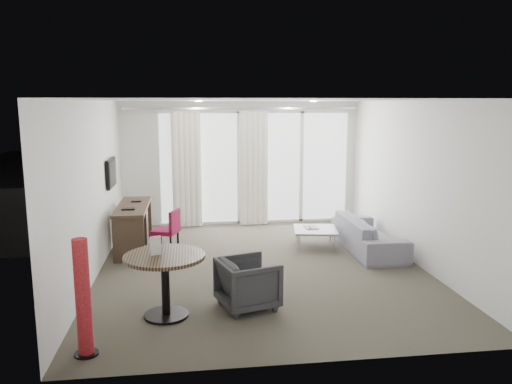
{
  "coord_description": "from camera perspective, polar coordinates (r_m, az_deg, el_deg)",
  "views": [
    {
      "loc": [
        -1.07,
        -7.48,
        2.55
      ],
      "look_at": [
        0.0,
        0.6,
        1.1
      ],
      "focal_mm": 35.0,
      "sensor_mm": 36.0,
      "label": 1
    }
  ],
  "objects": [
    {
      "name": "wall_left",
      "position": [
        7.72,
        -18.11,
        0.26
      ],
      "size": [
        0.0,
        6.0,
        2.6
      ],
      "primitive_type": "cube",
      "color": "silver",
      "rests_on": "ground"
    },
    {
      "name": "wall_right",
      "position": [
        8.39,
        17.76,
        1.03
      ],
      "size": [
        0.0,
        6.0,
        2.6
      ],
      "primitive_type": "cube",
      "color": "silver",
      "rests_on": "ground"
    },
    {
      "name": "red_lamp",
      "position": [
        5.43,
        -19.17,
        -11.36
      ],
      "size": [
        0.31,
        0.31,
        1.23
      ],
      "primitive_type": "cylinder",
      "rotation": [
        0.0,
        0.0,
        -0.33
      ],
      "color": "maroon",
      "rests_on": "floor"
    },
    {
      "name": "tub_armchair",
      "position": [
        6.39,
        -0.93,
        -10.39
      ],
      "size": [
        0.86,
        0.85,
        0.63
      ],
      "primitive_type": "imported",
      "rotation": [
        0.0,
        0.0,
        1.86
      ],
      "color": "#2D2D2F",
      "rests_on": "floor"
    },
    {
      "name": "ceiling",
      "position": [
        7.56,
        0.61,
        10.46
      ],
      "size": [
        5.0,
        6.0,
        0.0
      ],
      "primitive_type": "cube",
      "color": "white",
      "rests_on": "ground"
    },
    {
      "name": "rattan_chair_a",
      "position": [
        11.81,
        2.54,
        -0.19
      ],
      "size": [
        0.76,
        0.76,
        0.89
      ],
      "primitive_type": null,
      "rotation": [
        0.0,
        0.0,
        -0.31
      ],
      "color": "brown",
      "rests_on": "terrace_slab"
    },
    {
      "name": "rattan_chair_b",
      "position": [
        12.16,
        6.52,
        -0.09
      ],
      "size": [
        0.59,
        0.59,
        0.83
      ],
      "primitive_type": null,
      "rotation": [
        0.0,
        0.0,
        0.05
      ],
      "color": "brown",
      "rests_on": "terrace_slab"
    },
    {
      "name": "tv",
      "position": [
        9.12,
        -16.22,
        2.12
      ],
      "size": [
        0.05,
        0.8,
        0.5
      ],
      "primitive_type": null,
      "color": "black",
      "rests_on": "wall_left"
    },
    {
      "name": "round_table",
      "position": [
        6.21,
        -10.3,
        -10.49
      ],
      "size": [
        1.09,
        1.09,
        0.78
      ],
      "primitive_type": null,
      "rotation": [
        0.0,
        0.0,
        -0.14
      ],
      "color": "#3A2B1B",
      "rests_on": "floor"
    },
    {
      "name": "window_frame",
      "position": [
        10.63,
        -0.08,
        2.79
      ],
      "size": [
        4.1,
        0.06,
        2.44
      ],
      "primitive_type": null,
      "color": "white",
      "rests_on": "ground"
    },
    {
      "name": "curtain_right",
      "position": [
        10.48,
        -0.24,
        2.68
      ],
      "size": [
        0.6,
        0.2,
        2.38
      ],
      "primitive_type": null,
      "color": "white",
      "rests_on": "ground"
    },
    {
      "name": "window_panel",
      "position": [
        10.64,
        -0.09,
        2.8
      ],
      "size": [
        4.0,
        0.02,
        2.38
      ],
      "primitive_type": null,
      "color": "white",
      "rests_on": "ground"
    },
    {
      "name": "desk",
      "position": [
        9.09,
        -13.81,
        -3.94
      ],
      "size": [
        0.52,
        1.68,
        0.79
      ],
      "primitive_type": null,
      "color": "#392A1E",
      "rests_on": "floor"
    },
    {
      "name": "balustrade",
      "position": [
        13.66,
        -1.7,
        1.46
      ],
      "size": [
        5.5,
        0.06,
        1.05
      ],
      "primitive_type": null,
      "color": "#B2B2B7",
      "rests_on": "terrace_slab"
    },
    {
      "name": "magazine",
      "position": [
        9.09,
        6.33,
        -3.92
      ],
      "size": [
        0.26,
        0.32,
        0.02
      ],
      "primitive_type": null,
      "rotation": [
        0.0,
        0.0,
        0.04
      ],
      "color": "gray",
      "rests_on": "coffee_table"
    },
    {
      "name": "curtain_track",
      "position": [
        10.36,
        -1.64,
        9.53
      ],
      "size": [
        4.8,
        0.04,
        0.04
      ],
      "primitive_type": null,
      "color": "#B2B2B7",
      "rests_on": "ceiling"
    },
    {
      "name": "menu_card",
      "position": [
        6.11,
        -11.32,
        -7.57
      ],
      "size": [
        0.13,
        0.06,
        0.23
      ],
      "primitive_type": null,
      "rotation": [
        0.0,
        0.0,
        0.35
      ],
      "color": "white",
      "rests_on": "round_table"
    },
    {
      "name": "downlight_a",
      "position": [
        9.09,
        -6.57,
        10.27
      ],
      "size": [
        0.12,
        0.12,
        0.02
      ],
      "primitive_type": "cylinder",
      "color": "#FFE0B2",
      "rests_on": "ceiling"
    },
    {
      "name": "terrace_slab",
      "position": [
        12.34,
        -1.0,
        -2.12
      ],
      "size": [
        5.6,
        3.0,
        0.12
      ],
      "primitive_type": "cube",
      "color": "#4D4D50",
      "rests_on": "ground"
    },
    {
      "name": "downlight_b",
      "position": [
        9.36,
        6.6,
        10.27
      ],
      "size": [
        0.12,
        0.12,
        0.02
      ],
      "primitive_type": "cylinder",
      "color": "#FFE0B2",
      "rests_on": "ceiling"
    },
    {
      "name": "floor",
      "position": [
        7.98,
        0.57,
        -8.56
      ],
      "size": [
        5.0,
        6.0,
        0.0
      ],
      "primitive_type": "cube",
      "color": "#474336",
      "rests_on": "ground"
    },
    {
      "name": "coffee_table",
      "position": [
        9.06,
        6.78,
        -5.23
      ],
      "size": [
        0.86,
        0.86,
        0.34
      ],
      "primitive_type": null,
      "rotation": [
        0.0,
        0.0,
        -0.16
      ],
      "color": "gray",
      "rests_on": "floor"
    },
    {
      "name": "remote",
      "position": [
        9.06,
        6.16,
        -3.96
      ],
      "size": [
        0.07,
        0.17,
        0.02
      ],
      "primitive_type": null,
      "rotation": [
        0.0,
        0.0,
        -0.13
      ],
      "color": "black",
      "rests_on": "coffee_table"
    },
    {
      "name": "curtain_left",
      "position": [
        10.39,
        -7.93,
        2.53
      ],
      "size": [
        0.6,
        0.2,
        2.38
      ],
      "primitive_type": null,
      "color": "white",
      "rests_on": "ground"
    },
    {
      "name": "wall_front",
      "position": [
        4.78,
        5.7,
        -5.16
      ],
      "size": [
        5.0,
        0.0,
        2.6
      ],
      "primitive_type": "cube",
      "color": "silver",
      "rests_on": "ground"
    },
    {
      "name": "desk_chair",
      "position": [
        8.69,
        -10.31,
        -4.49
      ],
      "size": [
        0.54,
        0.52,
        0.78
      ],
      "primitive_type": null,
      "rotation": [
        0.0,
        0.0,
        -0.36
      ],
      "color": "maroon",
      "rests_on": "floor"
    },
    {
      "name": "rattan_table",
      "position": [
        11.93,
        7.0,
        -1.2
      ],
      "size": [
        0.55,
        0.55,
        0.46
      ],
      "primitive_type": null,
      "rotation": [
        0.0,
        0.0,
        0.24
      ],
      "color": "brown",
      "rests_on": "terrace_slab"
    },
    {
      "name": "sofa",
      "position": [
        9.0,
        12.73,
        -4.72
      ],
      "size": [
        0.77,
        1.97,
        0.58
      ],
      "primitive_type": "imported",
      "rotation": [
        0.0,
        0.0,
        1.57
      ],
      "color": "gray",
      "rests_on": "floor"
    }
  ]
}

